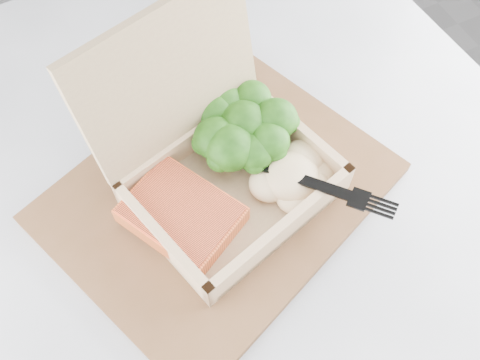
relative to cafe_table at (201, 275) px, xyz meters
name	(u,v)px	position (x,y,z in m)	size (l,w,h in m)	color
floor	(77,174)	(-0.15, 0.62, -0.56)	(4.00, 4.00, 0.00)	gray
cafe_table	(201,275)	(0.00, 0.00, 0.00)	(0.93, 0.93, 0.76)	black
serving_tray	(218,193)	(0.04, 0.01, 0.20)	(0.36, 0.29, 0.02)	brown
takeout_container	(214,154)	(0.04, 0.03, 0.26)	(0.25, 0.24, 0.20)	tan
salmon_fillet	(182,215)	(-0.01, -0.01, 0.23)	(0.09, 0.12, 0.02)	orange
broccoli_pile	(244,129)	(0.09, 0.05, 0.24)	(0.13, 0.13, 0.05)	#2D7419
mashed_potatoes	(292,176)	(0.11, -0.02, 0.24)	(0.10, 0.09, 0.03)	beige
plastic_fork	(280,170)	(0.10, -0.02, 0.25)	(0.12, 0.15, 0.02)	black
receipt	(163,76)	(0.05, 0.20, 0.20)	(0.08, 0.15, 0.00)	white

